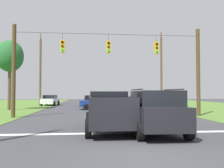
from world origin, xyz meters
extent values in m
plane|color=#3D3D42|center=(0.00, 0.00, 0.00)|extent=(120.00, 120.00, 0.00)
cube|color=white|center=(0.00, 3.81, 0.00)|extent=(12.52, 0.45, 0.01)
cube|color=white|center=(0.00, 9.81, 0.00)|extent=(2.50, 0.15, 0.01)
cube|color=white|center=(0.00, 16.83, 0.00)|extent=(2.50, 0.15, 0.01)
cube|color=white|center=(0.00, 25.27, 0.00)|extent=(2.50, 0.15, 0.01)
cube|color=white|center=(0.00, 28.89, 0.00)|extent=(2.50, 0.15, 0.01)
cube|color=white|center=(0.00, 36.10, 0.00)|extent=(2.50, 0.15, 0.01)
cylinder|color=#4E3D21|center=(-7.22, 11.22, 3.53)|extent=(0.30, 0.30, 7.05)
cylinder|color=#4E3D21|center=(7.23, 11.22, 3.53)|extent=(0.30, 0.30, 7.05)
cylinder|color=black|center=(0.00, 11.22, 6.47)|extent=(14.45, 0.02, 0.02)
cylinder|color=black|center=(-3.61, 11.22, 6.20)|extent=(0.02, 0.02, 0.54)
cube|color=yellow|center=(-3.61, 11.22, 5.45)|extent=(0.32, 0.24, 0.95)
cylinder|color=#310503|center=(-3.61, 11.08, 5.75)|extent=(0.20, 0.04, 0.20)
cylinder|color=#352203|center=(-3.61, 11.08, 5.45)|extent=(0.20, 0.04, 0.20)
cylinder|color=green|center=(-3.61, 11.08, 5.15)|extent=(0.20, 0.04, 0.20)
cylinder|color=black|center=(-0.06, 11.22, 6.20)|extent=(0.02, 0.02, 0.54)
cube|color=yellow|center=(-0.06, 11.22, 5.45)|extent=(0.32, 0.24, 0.95)
cylinder|color=#310503|center=(-0.06, 11.08, 5.75)|extent=(0.20, 0.04, 0.20)
cylinder|color=#352203|center=(-0.06, 11.08, 5.45)|extent=(0.20, 0.04, 0.20)
cylinder|color=green|center=(-0.06, 11.08, 5.15)|extent=(0.20, 0.04, 0.20)
cylinder|color=black|center=(3.78, 11.22, 6.20)|extent=(0.02, 0.02, 0.54)
cube|color=yellow|center=(3.78, 11.22, 5.45)|extent=(0.32, 0.24, 0.95)
cylinder|color=#310503|center=(3.78, 11.08, 5.75)|extent=(0.20, 0.04, 0.20)
cylinder|color=#352203|center=(3.78, 11.08, 5.45)|extent=(0.20, 0.04, 0.20)
cylinder|color=green|center=(3.78, 11.08, 5.15)|extent=(0.20, 0.04, 0.20)
cube|color=black|center=(-0.59, 4.52, 0.82)|extent=(2.00, 5.40, 0.85)
cube|color=black|center=(-0.59, 5.17, 1.60)|extent=(1.85, 1.90, 0.70)
cube|color=black|center=(-1.53, 3.17, 1.48)|extent=(0.10, 2.38, 0.45)
cube|color=black|center=(0.35, 3.17, 1.48)|extent=(0.10, 2.38, 0.45)
cube|color=black|center=(-0.59, 1.87, 1.48)|extent=(1.96, 0.10, 0.45)
cylinder|color=black|center=(-1.59, 6.36, 0.40)|extent=(0.28, 0.80, 0.80)
cylinder|color=black|center=(0.41, 6.36, 0.40)|extent=(0.28, 0.80, 0.80)
cylinder|color=black|center=(-1.59, 2.69, 0.40)|extent=(0.28, 0.80, 0.80)
cylinder|color=black|center=(0.41, 2.69, 0.40)|extent=(0.28, 0.80, 0.80)
cube|color=black|center=(1.44, 3.54, 0.85)|extent=(2.06, 4.84, 0.95)
cube|color=black|center=(1.43, 3.39, 1.66)|extent=(1.87, 3.24, 0.65)
cylinder|color=black|center=(0.59, 3.41, 2.03)|extent=(0.11, 2.72, 0.05)
cylinder|color=black|center=(2.28, 3.37, 2.03)|extent=(0.11, 2.72, 0.05)
cylinder|color=black|center=(0.50, 5.19, 0.38)|extent=(0.28, 0.77, 0.76)
cylinder|color=black|center=(2.45, 5.15, 0.38)|extent=(0.28, 0.77, 0.76)
cylinder|color=black|center=(0.43, 1.93, 0.38)|extent=(0.28, 0.77, 0.76)
cylinder|color=black|center=(2.38, 1.89, 0.38)|extent=(0.28, 0.77, 0.76)
cube|color=silver|center=(-7.17, 28.16, 0.67)|extent=(2.14, 4.43, 0.70)
cube|color=black|center=(-7.17, 28.16, 1.27)|extent=(1.78, 2.22, 0.50)
cylinder|color=black|center=(-6.39, 26.67, 0.32)|extent=(0.27, 0.66, 0.64)
cylinder|color=black|center=(-8.18, 26.82, 0.32)|extent=(0.27, 0.66, 0.64)
cylinder|color=black|center=(-6.16, 29.50, 0.32)|extent=(0.27, 0.66, 0.64)
cylinder|color=black|center=(-7.96, 29.65, 0.32)|extent=(0.27, 0.66, 0.64)
cube|color=navy|center=(-0.48, 19.62, 0.67)|extent=(4.39, 2.04, 0.70)
cube|color=black|center=(-0.48, 19.62, 1.27)|extent=(2.19, 1.73, 0.50)
cylinder|color=black|center=(-1.85, 18.64, 0.32)|extent=(0.65, 0.26, 0.64)
cylinder|color=black|center=(-1.95, 20.44, 0.32)|extent=(0.65, 0.26, 0.64)
cylinder|color=black|center=(0.98, 18.80, 0.32)|extent=(0.65, 0.26, 0.64)
cylinder|color=black|center=(0.88, 20.59, 0.32)|extent=(0.65, 0.26, 0.64)
cube|color=black|center=(-1.35, 24.35, 0.67)|extent=(1.98, 4.37, 0.70)
cube|color=black|center=(-1.35, 24.35, 1.27)|extent=(1.71, 2.17, 0.50)
cylinder|color=black|center=(-0.39, 22.97, 0.32)|extent=(0.25, 0.65, 0.64)
cylinder|color=black|center=(-2.18, 22.90, 0.32)|extent=(0.25, 0.65, 0.64)
cylinder|color=black|center=(-0.51, 25.81, 0.32)|extent=(0.25, 0.65, 0.64)
cylinder|color=black|center=(-2.31, 25.73, 0.32)|extent=(0.25, 0.65, 0.64)
cylinder|color=brown|center=(8.57, 25.44, 4.88)|extent=(0.29, 0.29, 9.76)
cube|color=brown|center=(8.57, 25.44, 9.36)|extent=(0.12, 0.12, 2.18)
cylinder|color=#B2B7BC|center=(8.57, 26.31, 9.48)|extent=(0.08, 0.08, 0.12)
cylinder|color=#B2B7BC|center=(8.57, 24.56, 9.48)|extent=(0.08, 0.08, 0.12)
cube|color=brown|center=(8.57, 25.44, 8.46)|extent=(0.12, 0.12, 1.99)
cylinder|color=#B2B7BC|center=(8.57, 26.23, 8.58)|extent=(0.08, 0.08, 0.12)
cylinder|color=#B2B7BC|center=(8.57, 24.64, 8.58)|extent=(0.08, 0.08, 0.12)
cylinder|color=brown|center=(-8.33, 26.59, 4.67)|extent=(0.30, 0.30, 9.34)
cube|color=brown|center=(-8.33, 26.59, 8.94)|extent=(0.12, 0.12, 2.26)
cylinder|color=#B2B7BC|center=(-8.33, 27.50, 9.06)|extent=(0.08, 0.08, 0.12)
cylinder|color=#B2B7BC|center=(-8.33, 25.69, 9.06)|extent=(0.08, 0.08, 0.12)
cylinder|color=brown|center=(-10.08, 19.22, 2.44)|extent=(0.31, 0.31, 4.87)
ellipsoid|color=#25652E|center=(-10.08, 19.22, 5.81)|extent=(2.87, 2.87, 3.41)
camera|label=1|loc=(-1.57, -7.35, 1.90)|focal=38.40mm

